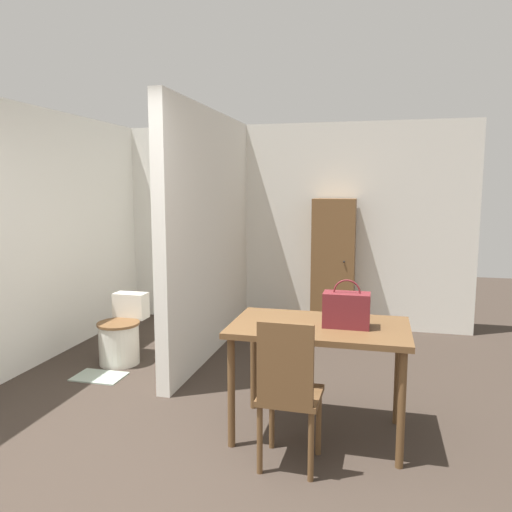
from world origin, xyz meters
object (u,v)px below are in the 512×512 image
wooden_chair (288,390)px  toilet (122,335)px  dining_table (319,337)px  handbag (346,309)px  wooden_cabinet (333,266)px

wooden_chair → toilet: size_ratio=1.46×
dining_table → toilet: dining_table is taller
handbag → wooden_cabinet: 2.65m
wooden_cabinet → toilet: bearing=-140.5°
dining_table → wooden_cabinet: bearing=93.1°
wooden_cabinet → dining_table: bearing=-86.9°
toilet → wooden_cabinet: size_ratio=0.41×
wooden_chair → handbag: size_ratio=2.94×
handbag → wooden_cabinet: size_ratio=0.20×
dining_table → wooden_chair: bearing=-104.6°
handbag → wooden_cabinet: bearing=96.9°
wooden_chair → handbag: 0.69m
wooden_chair → toilet: (-1.95, 1.50, -0.24)m
dining_table → wooden_cabinet: 2.61m
handbag → wooden_cabinet: wooden_cabinet is taller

